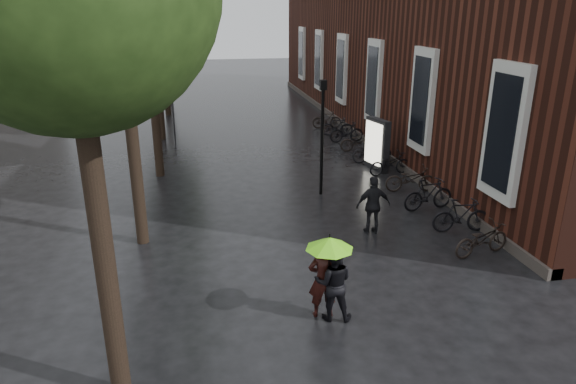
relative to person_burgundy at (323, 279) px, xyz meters
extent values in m
cube|color=#38160F|center=(10.64, 16.87, 5.15)|extent=(10.00, 33.00, 12.00)
cube|color=silver|center=(5.59, 2.87, 2.15)|extent=(0.25, 1.60, 3.60)
cube|color=black|center=(5.49, 2.87, 2.15)|extent=(0.10, 1.20, 3.00)
cube|color=silver|center=(5.59, 7.87, 2.15)|extent=(0.25, 1.60, 3.60)
cube|color=black|center=(5.49, 7.87, 2.15)|extent=(0.10, 1.20, 3.00)
cube|color=silver|center=(5.59, 12.87, 2.15)|extent=(0.25, 1.60, 3.60)
cube|color=black|center=(5.49, 12.87, 2.15)|extent=(0.10, 1.20, 3.00)
cube|color=silver|center=(5.59, 17.87, 2.15)|extent=(0.25, 1.60, 3.60)
cube|color=black|center=(5.49, 17.87, 2.15)|extent=(0.10, 1.20, 3.00)
cube|color=silver|center=(5.59, 22.87, 2.15)|extent=(0.25, 1.60, 3.60)
cube|color=black|center=(5.49, 22.87, 2.15)|extent=(0.10, 1.20, 3.00)
cube|color=silver|center=(5.59, 27.87, 2.15)|extent=(0.25, 1.60, 3.60)
cube|color=black|center=(5.49, 27.87, 2.15)|extent=(0.10, 1.20, 3.00)
cube|color=#3F3833|center=(5.74, 16.87, -0.70)|extent=(0.40, 33.00, 0.30)
cylinder|color=black|center=(-3.86, -1.63, 1.49)|extent=(0.32, 0.32, 4.68)
cylinder|color=black|center=(-3.96, 4.37, 1.40)|extent=(0.32, 0.32, 4.51)
cylinder|color=black|center=(-3.76, 10.37, 1.62)|extent=(0.32, 0.32, 4.95)
cylinder|color=black|center=(-3.91, 16.37, 1.35)|extent=(0.32, 0.32, 4.40)
cylinder|color=black|center=(-3.81, 22.37, 1.54)|extent=(0.32, 0.32, 4.79)
cylinder|color=black|center=(-3.86, 28.37, 1.43)|extent=(0.32, 0.32, 4.57)
imported|color=black|center=(0.00, 0.00, 0.00)|extent=(0.64, 0.44, 1.70)
imported|color=black|center=(0.18, -0.13, -0.03)|extent=(0.93, 0.81, 1.64)
cylinder|color=black|center=(0.07, -0.14, 0.25)|extent=(0.02, 0.02, 1.23)
cone|color=#78FC1A|center=(0.07, -0.14, 0.87)|extent=(0.97, 0.97, 0.25)
cylinder|color=black|center=(0.07, -0.14, 1.03)|extent=(0.02, 0.02, 0.08)
imported|color=black|center=(2.42, 3.78, 0.00)|extent=(1.00, 0.42, 1.70)
imported|color=black|center=(4.73, 1.93, -0.41)|extent=(1.77, 0.95, 0.88)
imported|color=black|center=(4.93, 3.39, -0.35)|extent=(1.71, 0.63, 1.01)
imported|color=black|center=(4.76, 5.15, -0.33)|extent=(1.79, 0.73, 1.04)
imported|color=black|center=(4.91, 6.88, -0.39)|extent=(1.84, 0.86, 0.93)
imported|color=black|center=(4.90, 8.82, -0.40)|extent=(1.79, 0.88, 0.90)
imported|color=black|center=(4.78, 10.48, -0.35)|extent=(1.69, 0.52, 1.00)
imported|color=black|center=(4.83, 12.30, -0.41)|extent=(1.76, 0.90, 0.88)
imported|color=black|center=(4.76, 14.04, -0.35)|extent=(1.67, 0.50, 1.00)
imported|color=black|center=(4.71, 15.45, -0.38)|extent=(1.62, 0.68, 0.94)
imported|color=black|center=(4.62, 17.15, -0.38)|extent=(1.58, 0.55, 0.94)
cube|color=black|center=(4.65, 9.62, 0.16)|extent=(0.28, 1.34, 2.03)
cube|color=white|center=(4.50, 9.62, 0.21)|extent=(0.04, 1.13, 1.66)
cylinder|color=black|center=(1.79, 7.20, 0.97)|extent=(0.11, 0.11, 3.64)
cube|color=black|center=(1.79, 7.20, 2.88)|extent=(0.20, 0.20, 0.32)
sphere|color=#FFE5B2|center=(1.79, 7.20, 2.88)|extent=(0.16, 0.16, 0.16)
cylinder|color=#262628|center=(-3.27, 15.30, 0.49)|extent=(0.06, 0.06, 2.69)
cylinder|color=#0E4E9A|center=(-3.16, 15.30, 1.84)|extent=(0.03, 0.54, 0.54)
camera|label=1|loc=(-2.42, -8.95, 5.22)|focal=32.00mm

